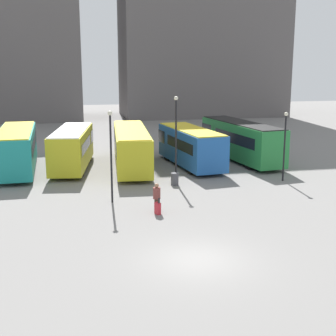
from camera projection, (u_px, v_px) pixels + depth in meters
The scene contains 12 objects.
ground_plane at pixel (197, 260), 19.79m from camera, with size 160.00×160.00×0.00m, color slate.
bus_0 at pixel (17, 148), 36.08m from camera, with size 2.97×10.62×3.25m.
bus_1 at pixel (72, 147), 36.95m from camera, with size 3.71×9.45×3.13m.
bus_2 at pixel (131, 146), 37.43m from camera, with size 3.43×11.96×3.10m.
bus_3 at pixel (190, 146), 37.86m from camera, with size 3.65×9.28×3.06m.
bus_4 at pixel (240, 140), 40.02m from camera, with size 3.91×11.13×3.32m.
traveler at pixel (157, 195), 26.11m from camera, with size 0.55×0.55×1.63m.
suitcase at pixel (158, 208), 25.75m from camera, with size 0.34×0.43×0.97m.
lamp_post_0 at pixel (176, 133), 31.79m from camera, with size 0.28×0.28×6.02m.
lamp_post_1 at pixel (285, 140), 32.63m from camera, with size 0.28×0.28×4.89m.
lamp_post_2 at pixel (111, 149), 27.33m from camera, with size 0.28×0.28×5.49m.
trash_bin at pixel (175, 179), 31.99m from camera, with size 0.52×0.52×0.85m.
Camera 1 is at (-4.98, -17.84, 8.07)m, focal length 50.00 mm.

